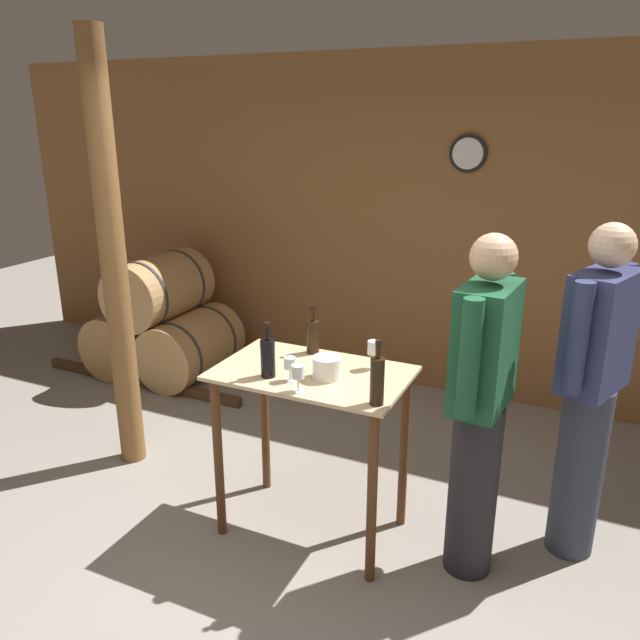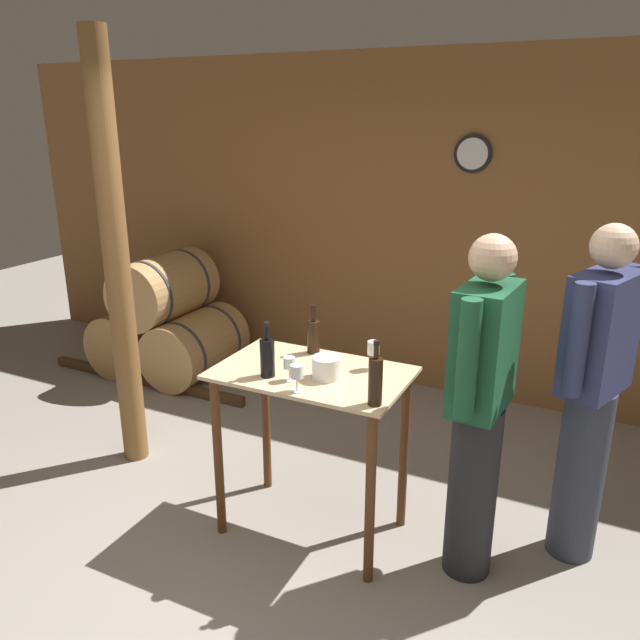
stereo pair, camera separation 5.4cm
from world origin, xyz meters
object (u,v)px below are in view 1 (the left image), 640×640
object	(u,v)px
wine_glass_near_left	(290,364)
person_host	(591,389)
wooden_post	(114,264)
wine_glass_near_center	(299,373)
wine_bottle_center	(377,379)
wine_glass_near_right	(373,349)
ice_bucket	(327,368)
wine_bottle_left	(313,335)
person_visitor_with_scarf	(480,404)
wine_bottle_far_left	(268,357)

from	to	relation	value
wine_glass_near_left	person_host	bearing A→B (deg)	22.98
wooden_post	wine_glass_near_center	world-z (taller)	wooden_post
person_host	wine_bottle_center	bearing A→B (deg)	-143.77
wine_glass_near_right	person_host	bearing A→B (deg)	13.90
wine_bottle_center	ice_bucket	xyz separation A→B (m)	(-0.33, 0.18, -0.07)
wooden_post	ice_bucket	bearing A→B (deg)	-8.02
wine_bottle_center	wine_bottle_left	bearing A→B (deg)	139.67
ice_bucket	wine_bottle_center	bearing A→B (deg)	-28.00
wine_bottle_center	wine_glass_near_right	distance (m)	0.42
wooden_post	wine_bottle_center	world-z (taller)	wooden_post
person_visitor_with_scarf	wine_glass_near_right	bearing A→B (deg)	168.71
wine_bottle_left	wine_glass_near_right	size ratio (longest dim) A/B	1.81
wooden_post	wine_glass_near_left	world-z (taller)	wooden_post
wine_glass_near_right	person_visitor_with_scarf	size ratio (longest dim) A/B	0.09
wine_glass_near_left	wine_glass_near_center	xyz separation A→B (m)	(0.10, -0.10, 0.01)
wine_bottle_far_left	wine_glass_near_center	world-z (taller)	wine_bottle_far_left
wine_bottle_far_left	wine_glass_near_right	distance (m)	0.55
wine_bottle_far_left	wine_glass_near_left	world-z (taller)	wine_bottle_far_left
wine_bottle_far_left	person_visitor_with_scarf	bearing A→B (deg)	11.26
wine_bottle_center	wine_glass_near_left	distance (m)	0.49
wine_bottle_center	ice_bucket	size ratio (longest dim) A/B	2.14
ice_bucket	wine_bottle_left	bearing A→B (deg)	126.91
wine_bottle_far_left	wine_bottle_left	size ratio (longest dim) A/B	1.04
wine_bottle_left	wine_glass_near_left	bearing A→B (deg)	-80.89
ice_bucket	person_visitor_with_scarf	xyz separation A→B (m)	(0.75, 0.10, -0.09)
wooden_post	wine_bottle_left	size ratio (longest dim) A/B	9.78
wine_glass_near_left	wine_glass_near_center	size ratio (longest dim) A/B	0.91
wine_bottle_far_left	wine_bottle_left	xyz separation A→B (m)	(0.06, 0.39, -0.00)
wine_bottle_left	wine_glass_near_left	xyz separation A→B (m)	(0.06, -0.39, -0.01)
wooden_post	wine_glass_near_center	bearing A→B (deg)	-15.87
person_visitor_with_scarf	wine_glass_near_center	bearing A→B (deg)	-159.39
wine_glass_near_right	wooden_post	bearing A→B (deg)	179.95
wooden_post	ice_bucket	xyz separation A→B (m)	(1.54, -0.22, -0.34)
wooden_post	wine_glass_near_left	xyz separation A→B (m)	(1.39, -0.32, -0.31)
ice_bucket	person_visitor_with_scarf	distance (m)	0.76
wine_glass_near_right	person_host	world-z (taller)	person_host
wine_bottle_left	wine_glass_near_left	distance (m)	0.40
ice_bucket	person_host	distance (m)	1.31
ice_bucket	person_host	world-z (taller)	person_host
wine_bottle_center	person_visitor_with_scarf	distance (m)	0.53
wine_bottle_left	person_host	xyz separation A→B (m)	(1.43, 0.19, -0.13)
person_visitor_with_scarf	wine_bottle_center	bearing A→B (deg)	-147.06
wine_bottle_center	person_visitor_with_scarf	size ratio (longest dim) A/B	0.18
wooden_post	person_host	bearing A→B (deg)	5.35
wooden_post	wine_glass_near_center	size ratio (longest dim) A/B	19.85
wine_bottle_left	wine_glass_near_right	world-z (taller)	wine_bottle_left
wine_bottle_center	person_visitor_with_scarf	xyz separation A→B (m)	(0.42, 0.27, -0.16)
wine_bottle_left	wine_glass_near_right	bearing A→B (deg)	-10.76
wine_glass_near_center	wine_bottle_center	bearing A→B (deg)	4.41
person_host	wooden_post	bearing A→B (deg)	-174.65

